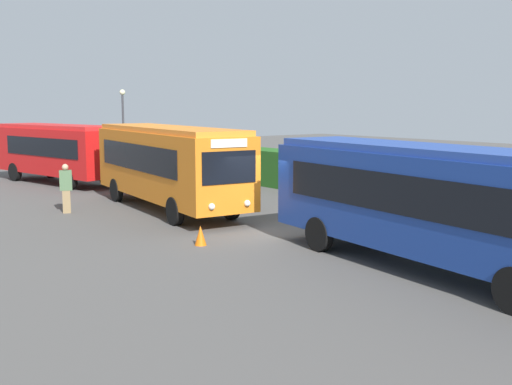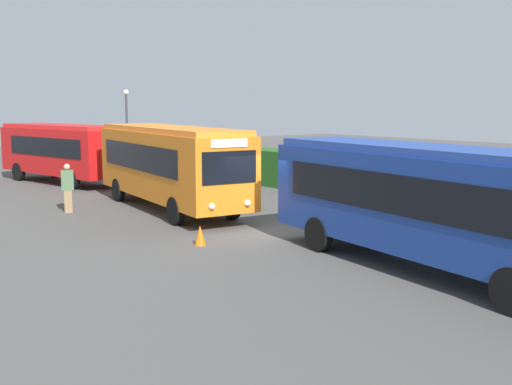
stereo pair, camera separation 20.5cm
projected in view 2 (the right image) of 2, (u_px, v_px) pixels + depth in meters
ground_plane at (276, 233)px, 20.52m from camera, size 99.47×99.47×0.00m
bus_red at (61, 149)px, 33.26m from camera, size 9.10×3.99×3.13m
bus_orange at (170, 162)px, 24.80m from camera, size 10.44×3.60×3.32m
bus_blue at (432, 200)px, 15.48m from camera, size 10.70×3.39×3.18m
person_left at (68, 187)px, 24.18m from camera, size 0.41×0.53×1.92m
person_center at (236, 182)px, 26.02m from camera, size 0.52×0.47×1.86m
hedge_row at (425, 187)px, 25.01m from camera, size 61.73×1.80×1.84m
traffic_cone at (200, 235)px, 18.67m from camera, size 0.36×0.36×0.60m
lamppost at (127, 119)px, 40.09m from camera, size 0.36×0.36×5.14m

